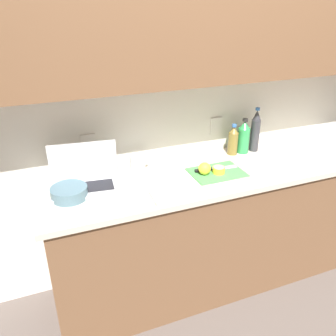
{
  "coord_description": "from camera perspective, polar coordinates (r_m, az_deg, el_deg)",
  "views": [
    {
      "loc": [
        -1.03,
        -1.76,
        1.88
      ],
      "look_at": [
        -0.33,
        -0.01,
        0.96
      ],
      "focal_mm": 38.0,
      "sensor_mm": 36.0,
      "label": 1
    }
  ],
  "objects": [
    {
      "name": "counter_unit",
      "position": [
        2.5,
        7.53,
        -9.1
      ],
      "size": [
        2.22,
        0.6,
        0.88
      ],
      "color": "brown",
      "rests_on": "ground_plane"
    },
    {
      "name": "bottle_green_soda",
      "position": [
        2.57,
        13.82,
        5.77
      ],
      "size": [
        0.06,
        0.06,
        0.31
      ],
      "color": "#333338",
      "rests_on": "counter_unit"
    },
    {
      "name": "ground_plane",
      "position": [
        2.77,
        6.6,
        -16.92
      ],
      "size": [
        12.0,
        12.0,
        0.0
      ],
      "primitive_type": "plane",
      "color": "#564C47",
      "rests_on": "ground"
    },
    {
      "name": "knife",
      "position": [
        2.24,
        6.55,
        -0.19
      ],
      "size": [
        0.29,
        0.05,
        0.02
      ],
      "rotation": [
        0.0,
        0.0,
        -0.05
      ],
      "color": "silver",
      "rests_on": "cutting_board"
    },
    {
      "name": "bottle_water_clear",
      "position": [
        2.49,
        10.39,
        4.33
      ],
      "size": [
        0.07,
        0.07,
        0.22
      ],
      "color": "olive",
      "rests_on": "counter_unit"
    },
    {
      "name": "dish_towel",
      "position": [
        1.95,
        0.61,
        -4.4
      ],
      "size": [
        0.23,
        0.17,
        0.02
      ],
      "primitive_type": "cube",
      "rotation": [
        0.0,
        0.0,
        -0.05
      ],
      "color": "silver",
      "rests_on": "counter_unit"
    },
    {
      "name": "wall_back",
      "position": [
        2.26,
        5.89,
        17.67
      ],
      "size": [
        5.2,
        0.38,
        2.6
      ],
      "color": "white",
      "rests_on": "ground_plane"
    },
    {
      "name": "measuring_cup",
      "position": [
        2.25,
        -4.9,
        0.93
      ],
      "size": [
        0.12,
        0.1,
        0.1
      ],
      "color": "silver",
      "rests_on": "counter_unit"
    },
    {
      "name": "laptop",
      "position": [
        2.09,
        -13.16,
        -1.51
      ],
      "size": [
        0.4,
        0.28,
        0.25
      ],
      "rotation": [
        0.0,
        0.0,
        -0.12
      ],
      "color": "silver",
      "rests_on": "counter_unit"
    },
    {
      "name": "lemon_whole_beside",
      "position": [
        2.18,
        5.89,
        -0.08
      ],
      "size": [
        0.08,
        0.08,
        0.08
      ],
      "color": "yellow",
      "rests_on": "cutting_board"
    },
    {
      "name": "lemon_half_cut",
      "position": [
        2.21,
        8.14,
        -0.31
      ],
      "size": [
        0.08,
        0.08,
        0.04
      ],
      "color": "yellow",
      "rests_on": "cutting_board"
    },
    {
      "name": "cutting_board",
      "position": [
        2.23,
        7.83,
        -0.7
      ],
      "size": [
        0.33,
        0.24,
        0.01
      ],
      "primitive_type": "cube",
      "color": "#4C9E51",
      "rests_on": "counter_unit"
    },
    {
      "name": "bowl_white",
      "position": [
        2.01,
        -15.56,
        -3.82
      ],
      "size": [
        0.2,
        0.2,
        0.06
      ],
      "color": "slate",
      "rests_on": "counter_unit"
    },
    {
      "name": "bottle_oil_tall",
      "position": [
        2.53,
        12.03,
        4.86
      ],
      "size": [
        0.08,
        0.08,
        0.25
      ],
      "color": "#2D934C",
      "rests_on": "counter_unit"
    }
  ]
}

